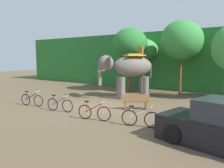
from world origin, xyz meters
The scene contains 11 objects.
ground_plane centered at (0.00, 0.00, 0.00)m, with size 80.00×80.00×0.00m, color brown.
foliage_hedge centered at (0.00, 12.04, 2.71)m, with size 36.00×6.00×5.42m, color #28702D.
tree_right centered at (-1.59, 8.36, 3.73)m, with size 3.49×3.49×4.82m.
tree_center_right centered at (-1.37, 6.13, 4.15)m, with size 2.98×2.98×5.51m.
tree_center centered at (2.67, 7.30, 4.34)m, with size 3.34×3.34×5.93m.
elephant centered at (0.02, 3.48, 2.20)m, with size 3.62×3.73×3.78m.
bike_black centered at (-3.51, -2.23, 0.39)m, with size 1.69×0.53×0.92m.
bike_purple centered at (-0.99, -2.26, 0.39)m, with size 1.69×0.52×0.92m.
bike_red centered at (1.67, -2.54, 0.39)m, with size 1.68×0.56×0.92m.
bike_white centered at (3.96, -2.24, 0.39)m, with size 1.67×0.59×0.92m.
wooden_bench centered at (2.25, 0.52, 0.48)m, with size 1.46×1.20×0.89m.
Camera 1 is at (8.12, -10.50, 2.92)m, focal length 35.37 mm.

